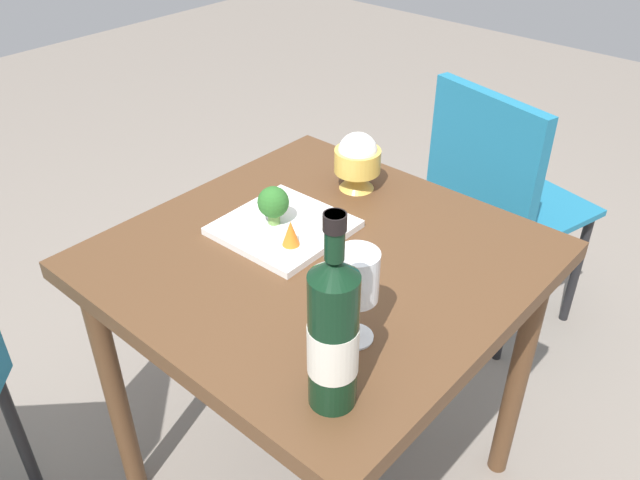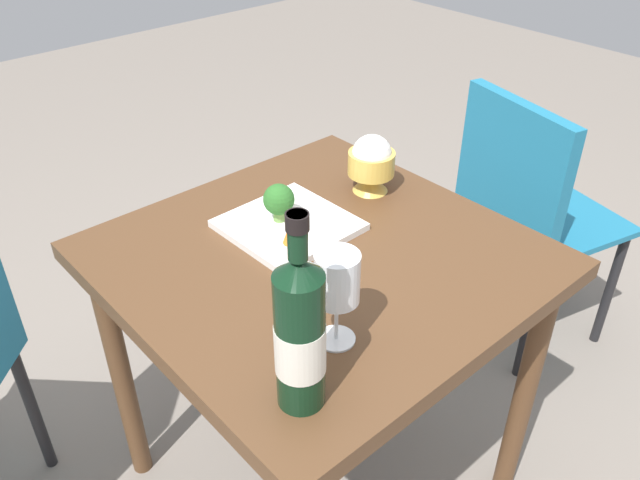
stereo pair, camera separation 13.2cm
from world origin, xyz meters
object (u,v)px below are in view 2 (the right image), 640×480
at_px(wine_glass, 337,280).
at_px(serving_plate, 289,225).
at_px(rice_bowl, 371,163).
at_px(carrot_garnish_right, 291,231).
at_px(broccoli_floret, 278,201).
at_px(wine_bottle, 300,334).
at_px(carrot_garnish_left, 284,194).
at_px(chair_near_window, 525,201).

xyz_separation_m(wine_glass, serving_plate, (-0.33, 0.16, -0.12)).
xyz_separation_m(rice_bowl, carrot_garnish_right, (0.07, -0.30, -0.03)).
xyz_separation_m(serving_plate, carrot_garnish_right, (0.07, -0.04, 0.04)).
relative_size(serving_plate, broccoli_floret, 2.98).
bearing_deg(wine_bottle, carrot_garnish_left, 143.68).
distance_m(broccoli_floret, carrot_garnish_left, 0.07).
relative_size(chair_near_window, wine_glass, 4.75).
xyz_separation_m(serving_plate, carrot_garnish_left, (-0.07, 0.04, 0.03)).
xyz_separation_m(wine_bottle, broccoli_floret, (-0.41, 0.28, -0.07)).
distance_m(rice_bowl, carrot_garnish_left, 0.22).
relative_size(chair_near_window, broccoli_floret, 9.91).
bearing_deg(carrot_garnish_right, wine_bottle, -37.51).
height_order(chair_near_window, rice_bowl, rice_bowl).
relative_size(rice_bowl, carrot_garnish_left, 2.73).
bearing_deg(chair_near_window, rice_bowl, -85.95).
bearing_deg(chair_near_window, broccoli_floret, -84.11).
bearing_deg(carrot_garnish_right, rice_bowl, 102.40).
bearing_deg(broccoli_floret, chair_near_window, 81.83).
distance_m(chair_near_window, carrot_garnish_right, 0.90).
xyz_separation_m(carrot_garnish_left, carrot_garnish_right, (0.13, -0.09, 0.00)).
bearing_deg(rice_bowl, chair_near_window, 79.99).
height_order(rice_bowl, broccoli_floret, rice_bowl).
bearing_deg(rice_bowl, wine_glass, -51.69).
bearing_deg(chair_near_window, carrot_garnish_right, -78.21).
bearing_deg(wine_bottle, chair_near_window, 104.70).
bearing_deg(wine_glass, chair_near_window, 103.15).
relative_size(wine_glass, serving_plate, 0.70).
relative_size(wine_bottle, rice_bowl, 2.39).
height_order(serving_plate, broccoli_floret, broccoli_floret).
distance_m(wine_bottle, serving_plate, 0.51).
bearing_deg(wine_glass, broccoli_floret, 156.54).
distance_m(serving_plate, carrot_garnish_left, 0.08).
relative_size(wine_bottle, broccoli_floret, 3.95).
bearing_deg(wine_bottle, carrot_garnish_right, 142.49).
xyz_separation_m(wine_glass, rice_bowl, (-0.33, 0.42, -0.05)).
bearing_deg(carrot_garnish_left, carrot_garnish_right, -33.18).
distance_m(wine_bottle, wine_glass, 0.15).
bearing_deg(wine_bottle, broccoli_floret, 145.44).
relative_size(rice_bowl, broccoli_floret, 1.65).
xyz_separation_m(wine_glass, broccoli_floret, (-0.35, 0.15, -0.06)).
distance_m(rice_bowl, broccoli_floret, 0.27).
bearing_deg(serving_plate, wine_bottle, -37.06).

